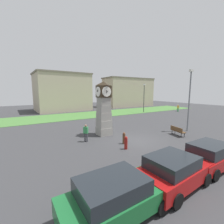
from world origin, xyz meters
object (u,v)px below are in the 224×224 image
object	(u,v)px
pedestrian_near_bench	(178,108)
street_lamp_near_road	(144,96)
car_navy_sedan	(117,196)
street_lamp_far_side	(189,96)
pedestrian_crossing_lot	(86,132)
bench	(177,130)
clock_tower	(104,109)
bollard_mid_row	(124,138)
bollard_near_tower	(126,143)
car_near_tower	(174,171)
car_by_building	(211,155)

from	to	relation	value
pedestrian_near_bench	street_lamp_near_road	distance (m)	8.15
car_navy_sedan	street_lamp_far_side	distance (m)	14.72
pedestrian_crossing_lot	bench	bearing A→B (deg)	-19.37
clock_tower	pedestrian_near_bench	xyz separation A→B (m)	(22.17, 6.97, -1.78)
car_navy_sedan	bollard_mid_row	bearing A→B (deg)	52.32
clock_tower	bollard_near_tower	size ratio (longest dim) A/B	5.36
car_near_tower	pedestrian_crossing_lot	xyz separation A→B (m)	(-1.20, 8.13, 0.10)
car_navy_sedan	pedestrian_near_bench	world-z (taller)	pedestrian_near_bench
pedestrian_crossing_lot	car_navy_sedan	bearing A→B (deg)	-103.86
bollard_mid_row	car_near_tower	bearing A→B (deg)	-103.31
clock_tower	car_navy_sedan	xyz separation A→B (m)	(-4.43, -9.26, -1.89)
pedestrian_near_bench	pedestrian_crossing_lot	world-z (taller)	pedestrian_crossing_lot
car_navy_sedan	street_lamp_far_side	world-z (taller)	street_lamp_far_side
car_navy_sedan	car_by_building	size ratio (longest dim) A/B	1.07
car_navy_sedan	car_near_tower	xyz separation A→B (m)	(3.22, 0.03, 0.01)
bench	street_lamp_far_side	size ratio (longest dim) A/B	0.25
car_navy_sedan	street_lamp_near_road	distance (m)	27.89
bollard_mid_row	car_by_building	bearing A→B (deg)	-72.27
pedestrian_near_bench	car_by_building	bearing A→B (deg)	-141.03
car_near_tower	street_lamp_near_road	size ratio (longest dim) A/B	0.67
bollard_mid_row	street_lamp_far_side	distance (m)	9.26
bollard_near_tower	street_lamp_far_side	world-z (taller)	street_lamp_far_side
bollard_near_tower	bollard_mid_row	distance (m)	1.22
clock_tower	car_navy_sedan	bearing A→B (deg)	-115.55
car_near_tower	bench	size ratio (longest dim) A/B	2.40
bollard_near_tower	car_near_tower	bearing A→B (deg)	-99.55
street_lamp_near_road	pedestrian_near_bench	bearing A→B (deg)	-25.94
bollard_near_tower	street_lamp_near_road	distance (m)	21.64
car_navy_sedan	car_by_building	distance (m)	6.54
pedestrian_near_bench	street_lamp_far_side	size ratio (longest dim) A/B	0.23
bollard_mid_row	street_lamp_near_road	xyz separation A→B (m)	(15.03, 13.62, 2.97)
car_near_tower	street_lamp_near_road	bearing A→B (deg)	49.99
car_navy_sedan	pedestrian_crossing_lot	distance (m)	8.41
car_navy_sedan	street_lamp_near_road	xyz separation A→B (m)	(19.65, 19.61, 2.71)
car_navy_sedan	pedestrian_near_bench	bearing A→B (deg)	31.39
bollard_near_tower	street_lamp_near_road	xyz separation A→B (m)	(15.61, 14.69, 2.96)
clock_tower	street_lamp_far_side	bearing A→B (deg)	-22.41
car_navy_sedan	street_lamp_far_side	size ratio (longest dim) A/B	0.64
bollard_mid_row	pedestrian_crossing_lot	xyz separation A→B (m)	(-2.61, 2.17, 0.38)
bench	pedestrian_near_bench	xyz separation A→B (m)	(15.90, 11.12, 0.36)
pedestrian_crossing_lot	street_lamp_near_road	bearing A→B (deg)	32.98
car_by_building	street_lamp_near_road	size ratio (longest dim) A/B	0.68
car_by_building	pedestrian_near_bench	distance (m)	25.80
car_near_tower	car_by_building	world-z (taller)	car_near_tower
car_navy_sedan	bollard_near_tower	bearing A→B (deg)	50.61
bollard_mid_row	car_near_tower	xyz separation A→B (m)	(-1.41, -5.96, 0.28)
clock_tower	bollard_near_tower	world-z (taller)	clock_tower
bench	car_navy_sedan	bearing A→B (deg)	-154.48
bollard_near_tower	bollard_mid_row	size ratio (longest dim) A/B	1.02
bollard_near_tower	car_near_tower	world-z (taller)	car_near_tower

